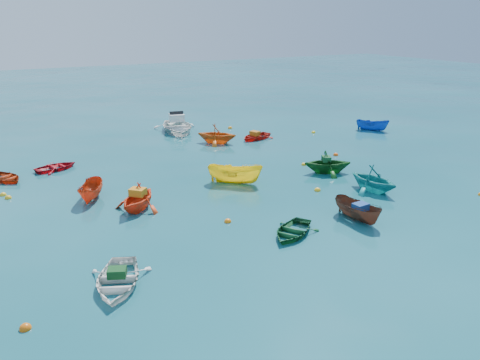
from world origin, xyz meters
TOP-DOWN VIEW (x-y plane):
  - ground at (0.00, 0.00)m, footprint 160.00×160.00m
  - dinghy_white_near at (-8.88, -2.01)m, footprint 3.36×3.82m
  - sampan_brown_mid at (2.69, -1.70)m, footprint 1.25×2.84m
  - dinghy_orange_w at (-6.07, 4.56)m, footprint 3.64×3.64m
  - sampan_yellow_mid at (0.04, 5.68)m, footprint 3.26×3.03m
  - dinghy_green_e at (-0.98, -1.57)m, footprint 3.34×3.11m
  - dinghy_cyan_se at (6.16, 0.90)m, footprint 2.92×3.26m
  - dinghy_red_nw at (-8.68, 13.41)m, footprint 2.95×2.42m
  - sampan_orange_n at (-7.80, 7.14)m, footprint 2.12×2.89m
  - dinghy_green_n at (5.96, 4.61)m, footprint 3.63×3.44m
  - dinghy_red_ne at (6.44, 14.12)m, footprint 3.40×2.90m
  - sampan_blue_far at (16.68, 11.91)m, footprint 2.55×2.73m
  - dinghy_red_far at (-11.68, 12.66)m, footprint 3.02×3.32m
  - dinghy_orange_far at (3.18, 14.46)m, footprint 3.96×3.94m
  - motorboat_white at (1.90, 19.45)m, footprint 4.59×5.69m
  - tarp_green_a at (-8.84, -1.91)m, footprint 0.79×0.71m
  - tarp_blue_a at (2.70, -1.85)m, footprint 0.72×0.57m
  - tarp_orange_a at (-6.04, 4.59)m, footprint 0.94×0.94m
  - tarp_green_b at (5.87, 4.65)m, footprint 0.71×0.78m
  - tarp_orange_b at (6.34, 14.08)m, footprint 0.75×0.85m
  - buoy_or_a at (-12.04, -3.08)m, footprint 0.37×0.37m
  - buoy_ye_a at (3.46, 2.34)m, footprint 0.36×0.36m
  - buoy_ye_b at (-11.92, 9.98)m, footprint 0.35×0.35m
  - buoy_or_c at (-2.86, 1.00)m, footprint 0.34×0.34m
  - buoy_ye_c at (5.63, 6.60)m, footprint 0.31×0.31m
  - buoy_or_d at (8.95, 7.38)m, footprint 0.37×0.37m
  - buoy_ye_d at (-11.71, 9.35)m, footprint 0.35×0.35m
  - buoy_or_e at (6.37, 18.37)m, footprint 0.39×0.39m
  - buoy_ye_e at (11.71, 13.55)m, footprint 0.34×0.34m

SIDE VIEW (x-z plane):
  - ground at x=0.00m, z-range 0.00..0.00m
  - dinghy_white_near at x=-8.88m, z-range -0.33..0.33m
  - sampan_brown_mid at x=2.69m, z-range -0.54..0.54m
  - dinghy_orange_w at x=-6.07m, z-range -0.73..0.73m
  - sampan_yellow_mid at x=0.04m, z-range -0.63..0.63m
  - dinghy_green_e at x=-0.98m, z-range -0.28..0.28m
  - dinghy_cyan_se at x=6.16m, z-range -0.78..0.78m
  - dinghy_red_nw at x=-8.68m, z-range -0.27..0.27m
  - sampan_orange_n at x=-7.80m, z-range -0.53..0.53m
  - dinghy_green_n at x=5.96m, z-range -0.75..0.75m
  - dinghy_red_ne at x=6.44m, z-range -0.30..0.30m
  - sampan_blue_far at x=16.68m, z-range -0.53..0.53m
  - dinghy_red_far at x=-11.68m, z-range -0.28..0.28m
  - dinghy_orange_far at x=3.18m, z-range -0.79..0.79m
  - motorboat_white at x=1.90m, z-range -0.82..0.82m
  - buoy_or_a at x=-12.04m, z-range -0.19..0.19m
  - buoy_ye_a at x=3.46m, z-range -0.18..0.18m
  - buoy_ye_b at x=-11.92m, z-range -0.17..0.17m
  - buoy_or_c at x=-2.86m, z-range -0.17..0.17m
  - buoy_ye_c at x=5.63m, z-range -0.16..0.16m
  - buoy_or_d at x=8.95m, z-range -0.18..0.18m
  - buoy_ye_d at x=-11.71m, z-range -0.18..0.18m
  - buoy_or_e at x=6.37m, z-range -0.19..0.19m
  - buoy_ye_e at x=11.71m, z-range -0.17..0.17m
  - tarp_orange_b at x=6.34m, z-range 0.30..0.65m
  - tarp_green_a at x=-8.84m, z-range 0.33..0.64m
  - tarp_blue_a at x=2.70m, z-range 0.54..0.87m
  - tarp_green_b at x=5.87m, z-range 0.75..1.06m
  - tarp_orange_a at x=-6.04m, z-range 0.73..1.09m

